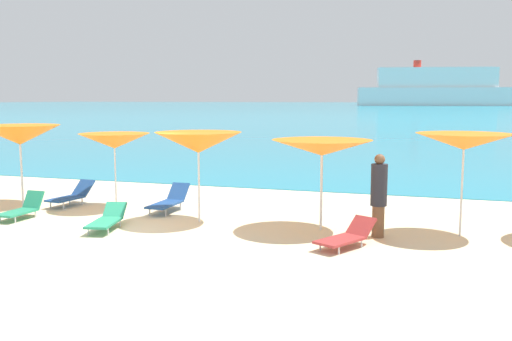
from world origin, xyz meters
name	(u,v)px	position (x,y,z in m)	size (l,w,h in m)	color
ground_plane	(252,180)	(0.00, 10.00, -0.15)	(50.00, 100.00, 0.30)	beige
ocean_water	(425,106)	(0.00, 227.05, 0.01)	(650.00, 440.00, 0.02)	teal
umbrella_3	(20,135)	(-4.22, 2.19, 1.98)	(2.28, 2.28, 2.26)	silver
umbrella_4	(114,141)	(-1.47, 2.61, 1.85)	(2.09, 2.09, 2.06)	silver
umbrella_5	(198,143)	(1.41, 1.71, 1.94)	(2.13, 2.13, 2.19)	silver
umbrella_6	(322,148)	(4.41, 1.75, 1.89)	(2.38, 2.38, 2.07)	silver
umbrella_7	(464,142)	(7.42, 2.13, 2.07)	(2.13, 2.13, 2.25)	silver
lounge_chair_1	(107,219)	(-0.28, 0.30, 0.24)	(0.84, 1.60, 0.52)	#268C66
lounge_chair_5	(22,209)	(-2.98, 0.69, 0.25)	(0.54, 1.29, 0.63)	#268C66
lounge_chair_6	(346,236)	(5.22, 0.41, 0.24)	(1.15, 1.54, 0.54)	#A53333
lounge_chair_8	(72,195)	(-2.88, 2.58, 0.29)	(0.71, 1.54, 0.65)	#1E478C
lounge_chair_9	(169,201)	(0.12, 2.65, 0.30)	(0.55, 1.71, 0.66)	#1E478C
beachgoer_0	(379,194)	(5.72, 1.49, 0.96)	(0.35, 0.35, 1.81)	brown
cruise_ship	(436,89)	(3.58, 242.79, 7.03)	(65.00, 22.23, 18.85)	white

